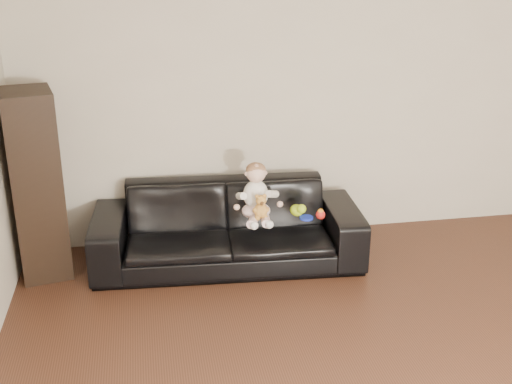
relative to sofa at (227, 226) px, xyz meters
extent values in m
plane|color=#BCB29E|center=(0.84, 0.50, 0.99)|extent=(5.00, 0.00, 5.00)
imported|color=black|center=(0.00, 0.00, 0.00)|extent=(2.21, 0.98, 0.63)
cube|color=black|center=(-1.46, 0.10, 0.42)|extent=(0.46, 0.57, 1.46)
cube|color=silver|center=(-1.44, 0.10, 0.75)|extent=(0.23, 0.28, 0.28)
ellipsoid|color=#F3CECE|center=(0.22, -0.10, 0.16)|extent=(0.27, 0.25, 0.12)
ellipsoid|color=white|center=(0.22, -0.09, 0.29)|extent=(0.23, 0.21, 0.24)
sphere|color=beige|center=(0.22, -0.10, 0.48)|extent=(0.19, 0.19, 0.16)
ellipsoid|color=#8C603F|center=(0.22, -0.09, 0.50)|extent=(0.19, 0.19, 0.11)
cylinder|color=#F3CECE|center=(0.17, -0.25, 0.14)|extent=(0.12, 0.20, 0.07)
cylinder|color=#F3CECE|center=(0.27, -0.25, 0.14)|extent=(0.12, 0.20, 0.07)
sphere|color=white|center=(0.16, -0.35, 0.14)|extent=(0.08, 0.08, 0.06)
sphere|color=white|center=(0.28, -0.35, 0.14)|extent=(0.08, 0.08, 0.06)
cylinder|color=white|center=(0.10, -0.14, 0.31)|extent=(0.10, 0.17, 0.11)
cylinder|color=white|center=(0.34, -0.14, 0.31)|extent=(0.10, 0.17, 0.11)
ellipsoid|color=#C48937|center=(0.23, -0.25, 0.22)|extent=(0.12, 0.10, 0.12)
sphere|color=#C48937|center=(0.23, -0.26, 0.31)|extent=(0.09, 0.09, 0.08)
sphere|color=#C48937|center=(0.20, -0.26, 0.34)|extent=(0.03, 0.03, 0.03)
sphere|color=#C48937|center=(0.26, -0.26, 0.34)|extent=(0.03, 0.03, 0.03)
sphere|color=#593819|center=(0.23, -0.30, 0.30)|extent=(0.03, 0.03, 0.03)
ellipsoid|color=#ABD719|center=(0.55, -0.12, 0.14)|extent=(0.14, 0.16, 0.09)
sphere|color=red|center=(0.72, -0.22, 0.14)|extent=(0.08, 0.08, 0.08)
cylinder|color=#1A30D4|center=(0.61, -0.19, 0.11)|extent=(0.13, 0.13, 0.02)
camera|label=1|loc=(-0.62, -4.74, 2.10)|focal=45.00mm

